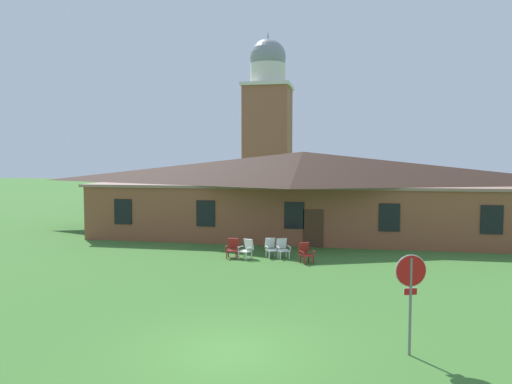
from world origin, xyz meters
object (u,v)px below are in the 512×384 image
lawn_chair_left_end (271,247)px  lawn_chair_middle (283,248)px  stop_sign (411,284)px  lawn_chair_near_door (247,249)px  lawn_chair_right_end (306,252)px  lawn_chair_by_porch (233,248)px

lawn_chair_left_end → lawn_chair_middle: 0.57m
stop_sign → lawn_chair_near_door: (-6.42, 10.73, -1.29)m
lawn_chair_near_door → lawn_chair_right_end: 2.96m
stop_sign → lawn_chair_middle: stop_sign is taller
stop_sign → lawn_chair_left_end: stop_sign is taller
lawn_chair_near_door → lawn_chair_right_end: (2.93, -0.43, 0.00)m
lawn_chair_by_porch → lawn_chair_left_end: size_ratio=1.00×
stop_sign → lawn_chair_near_door: size_ratio=2.64×
lawn_chair_by_porch → lawn_chair_middle: same height
lawn_chair_near_door → lawn_chair_left_end: 1.26m
stop_sign → lawn_chair_near_door: stop_sign is taller
lawn_chair_near_door → lawn_chair_middle: 1.79m
lawn_chair_middle → lawn_chair_left_end: bearing=178.9°
lawn_chair_left_end → lawn_chair_middle: same height
lawn_chair_left_end → lawn_chair_right_end: (1.79, -0.97, 0.00)m
lawn_chair_near_door → lawn_chair_left_end: (1.14, 0.54, 0.00)m
lawn_chair_by_porch → lawn_chair_right_end: size_ratio=1.00×
lawn_chair_left_end → lawn_chair_right_end: bearing=-28.4°
lawn_chair_near_door → lawn_chair_middle: same height
stop_sign → lawn_chair_by_porch: (-7.14, 10.82, -1.29)m
lawn_chair_right_end → lawn_chair_left_end: bearing=151.6°
lawn_chair_near_door → lawn_chair_right_end: same height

